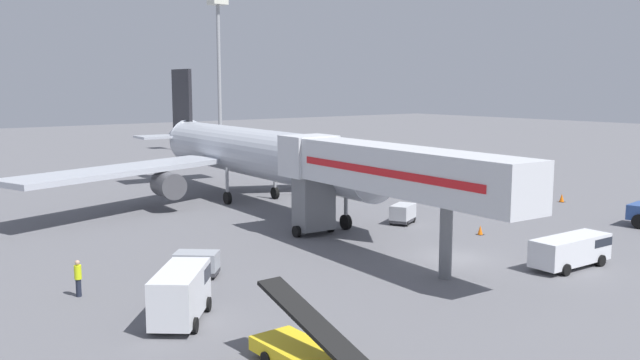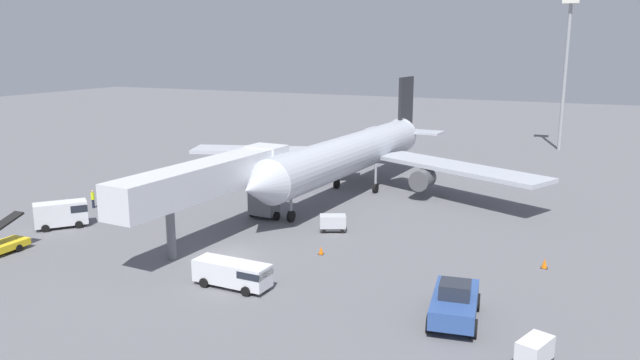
{
  "view_description": "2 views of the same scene",
  "coord_description": "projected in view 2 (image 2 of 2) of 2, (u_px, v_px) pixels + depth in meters",
  "views": [
    {
      "loc": [
        -30.88,
        -26.65,
        10.5
      ],
      "look_at": [
        2.52,
        16.83,
        2.72
      ],
      "focal_mm": 37.74,
      "sensor_mm": 36.0,
      "label": 1
    },
    {
      "loc": [
        25.94,
        -39.21,
        16.39
      ],
      "look_at": [
        0.12,
        16.73,
        2.8
      ],
      "focal_mm": 34.66,
      "sensor_mm": 36.0,
      "label": 2
    }
  ],
  "objects": [
    {
      "name": "safety_cone_alpha",
      "position": [
        544.0,
        263.0,
        46.09
      ],
      "size": [
        0.5,
        0.5,
        0.76
      ],
      "color": "black",
      "rests_on": "ground"
    },
    {
      "name": "baggage_cart_outer_left",
      "position": [
        535.0,
        352.0,
        31.79
      ],
      "size": [
        1.86,
        2.44,
        1.6
      ],
      "color": "#38383D",
      "rests_on": "ground"
    },
    {
      "name": "ground_plane",
      "position": [
        230.0,
        256.0,
        48.92
      ],
      "size": [
        300.0,
        300.0,
        0.0
      ],
      "primitive_type": "plane",
      "color": "slate"
    },
    {
      "name": "baggage_cart_rear_right",
      "position": [
        333.0,
        222.0,
        55.11
      ],
      "size": [
        2.67,
        2.24,
        1.48
      ],
      "color": "#38383D",
      "rests_on": "ground"
    },
    {
      "name": "service_van_mid_center",
      "position": [
        234.0,
        273.0,
        42.28
      ],
      "size": [
        5.56,
        2.2,
        1.82
      ],
      "color": "silver",
      "rests_on": "ground"
    },
    {
      "name": "ground_crew_worker_foreground",
      "position": [
        93.0,
        199.0,
        62.89
      ],
      "size": [
        0.45,
        0.45,
        1.87
      ],
      "color": "#1E2333",
      "rests_on": "ground"
    },
    {
      "name": "apron_light_mast",
      "position": [
        568.0,
        44.0,
        94.48
      ],
      "size": [
        2.4,
        2.4,
        23.37
      ],
      "color": "#93969B",
      "rests_on": "ground"
    },
    {
      "name": "pushback_tug",
      "position": [
        455.0,
        302.0,
        37.12
      ],
      "size": [
        3.55,
        6.23,
        2.57
      ],
      "color": "#2D4C8E",
      "rests_on": "ground"
    },
    {
      "name": "safety_cone_bravo",
      "position": [
        321.0,
        250.0,
        49.14
      ],
      "size": [
        0.44,
        0.44,
        0.67
      ],
      "color": "black",
      "rests_on": "ground"
    },
    {
      "name": "service_van_outer_right",
      "position": [
        62.0,
        213.0,
        56.19
      ],
      "size": [
        4.29,
        4.64,
        2.37
      ],
      "color": "silver",
      "rests_on": "ground"
    },
    {
      "name": "airplane_at_gate",
      "position": [
        354.0,
        153.0,
        69.24
      ],
      "size": [
        43.44,
        41.9,
        12.17
      ],
      "color": "#B7BCC6",
      "rests_on": "ground"
    },
    {
      "name": "jet_bridge",
      "position": [
        217.0,
        179.0,
        52.17
      ],
      "size": [
        4.48,
        20.79,
        6.99
      ],
      "color": "silver",
      "rests_on": "ground"
    },
    {
      "name": "baggage_cart_mid_left",
      "position": [
        139.0,
        208.0,
        59.96
      ],
      "size": [
        2.7,
        2.62,
        1.39
      ],
      "color": "#38383D",
      "rests_on": "ground"
    }
  ]
}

